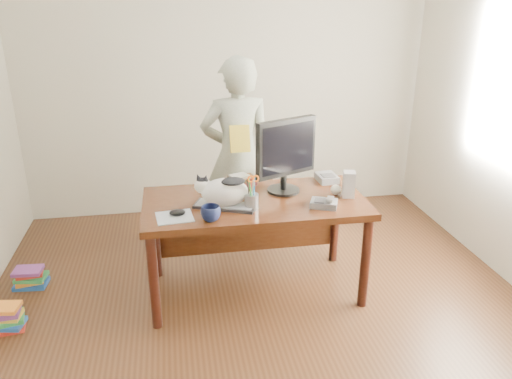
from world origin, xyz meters
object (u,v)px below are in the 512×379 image
Objects in this scene: pen_cup at (252,200)px; calculator at (327,178)px; mouse at (177,213)px; book_pile_a at (5,318)px; monitor at (286,152)px; cat at (223,191)px; baseball at (336,190)px; speaker at (349,184)px; desk at (253,214)px; phone at (324,203)px; coffee_mug at (211,213)px; book_pile_b at (30,278)px; book_stack at (241,180)px; person at (237,157)px; keyboard at (225,206)px.

pen_cup reaches higher than calculator.
mouse is 0.42× the size of book_pile_a.
pen_cup is (-0.30, -0.26, -0.25)m from monitor.
monitor reaches higher than cat.
cat is 5.35× the size of baseball.
speaker is at bearing -43.68° from monitor.
desk is at bearing 19.42° from mouse.
cat is 1.67× the size of pen_cup.
speaker is 2.56m from book_pile_a.
speaker is at bearing -10.62° from desk.
speaker is at bearing 25.49° from cat.
cat reaches higher than speaker.
calculator is (0.17, 0.49, 0.00)m from phone.
baseball reaches higher than calculator.
coffee_mug reaches higher than book_pile_b.
monitor is (0.49, 0.20, 0.19)m from cat.
book_pile_a is 1.05× the size of book_pile_b.
book_stack is (-0.51, 0.53, 0.01)m from phone.
coffee_mug is 0.08× the size of person.
coffee_mug is 1.69× the size of baseball.
person reaches higher than speaker.
desk is 13.95× the size of mouse.
pen_cup is 1.22× the size of calculator.
book_stack is at bearing 90.56° from keyboard.
desk is 6.41× the size of book_stack.
cat is 0.46m from book_stack.
cat reaches higher than book_pile_a.
pen_cup is 1.90m from book_pile_b.
book_stack is 0.97× the size of book_pile_b.
book_stack reaches higher than mouse.
cat is 0.74× the size of monitor.
coffee_mug is at bearing -33.64° from mouse.
baseball is at bearing 129.79° from person.
monitor is 2.57× the size of phone.
monitor is 0.51m from calculator.
cat is 0.85m from baseball.
cat is at bearing 178.84° from monitor.
cat is at bearing -144.50° from desk.
coffee_mug is at bearing 72.31° from person.
calculator is at bearing 47.01° from keyboard.
book_pile_b is (-1.67, 0.03, -0.71)m from book_stack.
baseball is at bearing 13.01° from pen_cup.
calculator is at bearing -1.56° from book_pile_b.
calculator is at bearing -18.87° from book_stack.
baseball is 0.28× the size of book_pile_a.
phone reaches higher than calculator.
calculator is at bearing 85.80° from baseball.
speaker reaches higher than baseball.
person is at bearing 88.41° from pen_cup.
phone is at bearing 116.48° from person.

